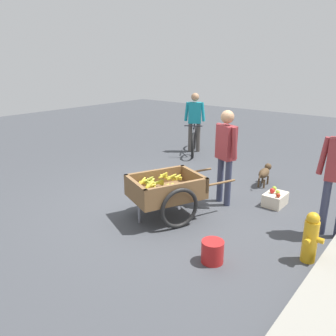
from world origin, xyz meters
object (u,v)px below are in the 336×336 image
object	(u,v)px
vendor_person	(226,149)
fire_hydrant	(311,237)
dog	(265,172)
bicycle	(194,140)
apple_crate	(275,199)
fruit_cart	(166,191)
cyclist_person	(195,117)
plastic_bucket	(212,252)

from	to	relation	value
vendor_person	fire_hydrant	xyz separation A→B (m)	(0.90, 1.76, -0.66)
vendor_person	dog	bearing A→B (deg)	172.17
bicycle	apple_crate	size ratio (longest dim) A/B	3.26
fruit_cart	cyclist_person	xyz separation A→B (m)	(-3.64, -2.01, 0.52)
dog	fire_hydrant	world-z (taller)	fire_hydrant
fruit_cart	bicycle	xyz separation A→B (m)	(-3.51, -1.93, -0.09)
bicycle	dog	distance (m)	2.80
apple_crate	vendor_person	bearing A→B (deg)	-56.78
vendor_person	cyclist_person	size ratio (longest dim) A/B	1.03
vendor_person	plastic_bucket	size ratio (longest dim) A/B	5.72
vendor_person	cyclist_person	distance (m)	3.57
dog	plastic_bucket	bearing A→B (deg)	12.41
cyclist_person	fire_hydrant	bearing A→B (deg)	50.44
vendor_person	cyclist_person	world-z (taller)	vendor_person
apple_crate	bicycle	bearing A→B (deg)	-122.13
vendor_person	dog	xyz separation A→B (m)	(-1.31, 0.18, -0.72)
fire_hydrant	vendor_person	bearing A→B (deg)	-117.07
fire_hydrant	plastic_bucket	xyz separation A→B (m)	(0.79, -0.92, -0.19)
fruit_cart	plastic_bucket	xyz separation A→B (m)	(0.63, 1.28, -0.30)
fruit_cart	fire_hydrant	bearing A→B (deg)	94.10
bicycle	cyclist_person	bearing A→B (deg)	-147.72
plastic_bucket	bicycle	bearing A→B (deg)	-142.20
bicycle	plastic_bucket	world-z (taller)	bicycle
cyclist_person	dog	world-z (taller)	cyclist_person
cyclist_person	apple_crate	size ratio (longest dim) A/B	3.64
fruit_cart	plastic_bucket	distance (m)	1.46
fruit_cart	vendor_person	xyz separation A→B (m)	(-1.06, 0.44, 0.55)
fire_hydrant	apple_crate	bearing A→B (deg)	-144.02
plastic_bucket	fire_hydrant	bearing A→B (deg)	130.35
fruit_cart	plastic_bucket	size ratio (longest dim) A/B	6.29
dog	fire_hydrant	distance (m)	2.72
vendor_person	cyclist_person	xyz separation A→B (m)	(-2.58, -2.46, -0.03)
dog	apple_crate	world-z (taller)	dog
plastic_bucket	apple_crate	size ratio (longest dim) A/B	0.66
plastic_bucket	dog	bearing A→B (deg)	-167.59
fire_hydrant	cyclist_person	bearing A→B (deg)	-129.56
cyclist_person	plastic_bucket	size ratio (longest dim) A/B	5.56
fire_hydrant	plastic_bucket	distance (m)	1.23
bicycle	dog	xyz separation A→B (m)	(1.15, 2.55, -0.08)
fruit_cart	dog	xyz separation A→B (m)	(-2.37, 0.62, -0.17)
fruit_cart	vendor_person	world-z (taller)	vendor_person
fruit_cart	apple_crate	world-z (taller)	fruit_cart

